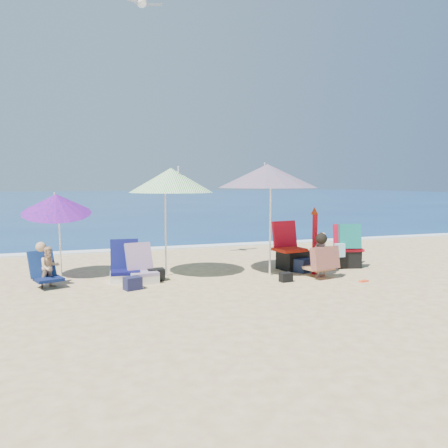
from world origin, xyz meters
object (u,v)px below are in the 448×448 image
object	(u,v)px
camp_chair_left	(292,255)
person_center	(322,256)
umbrella_blue	(57,204)
seagull	(142,3)
chair_rainbow	(142,272)
umbrella_turquoise	(267,176)
person_left	(48,267)
chair_navy	(125,270)
camp_chair_right	(347,251)
umbrella_striped	(171,180)
furled_umbrella	(315,237)

from	to	relation	value
camp_chair_left	person_center	xyz separation A→B (m)	(0.18, -1.02, 0.13)
person_center	umbrella_blue	bearing A→B (deg)	161.90
umbrella_blue	seagull	bearing A→B (deg)	15.57
seagull	chair_rainbow	bearing A→B (deg)	-102.51
camp_chair_left	seagull	size ratio (longest dim) A/B	1.21
umbrella_turquoise	person_center	world-z (taller)	umbrella_turquoise
umbrella_turquoise	chair_rainbow	bearing A→B (deg)	176.70
person_left	chair_rainbow	bearing A→B (deg)	-3.62
chair_navy	chair_rainbow	size ratio (longest dim) A/B	1.07
umbrella_turquoise	chair_rainbow	xyz separation A→B (m)	(-2.67, 0.15, -1.93)
camp_chair_right	person_left	xyz separation A→B (m)	(-6.58, 0.09, 0.02)
umbrella_turquoise	camp_chair_right	world-z (taller)	umbrella_turquoise
chair_rainbow	seagull	xyz separation A→B (m)	(0.32, 1.44, 5.74)
seagull	umbrella_striped	bearing A→B (deg)	-73.21
umbrella_turquoise	person_left	bearing A→B (deg)	176.58
umbrella_turquoise	umbrella_blue	size ratio (longest dim) A/B	1.40
chair_navy	camp_chair_left	distance (m)	3.77
umbrella_turquoise	person_left	size ratio (longest dim) A/B	3.04
umbrella_turquoise	umbrella_striped	xyz separation A→B (m)	(-2.00, 0.42, -0.09)
camp_chair_right	seagull	bearing A→B (deg)	162.54
camp_chair_left	person_center	distance (m)	1.04
furled_umbrella	person_left	distance (m)	5.48
umbrella_blue	person_left	world-z (taller)	umbrella_blue
camp_chair_right	chair_navy	bearing A→B (deg)	177.95
chair_navy	camp_chair_right	world-z (taller)	camp_chair_right
camp_chair_right	camp_chair_left	bearing A→B (deg)	172.10
chair_navy	person_left	size ratio (longest dim) A/B	0.93
furled_umbrella	camp_chair_right	distance (m)	1.30
furled_umbrella	person_left	size ratio (longest dim) A/B	1.68
furled_umbrella	chair_rainbow	bearing A→B (deg)	173.32
person_center	chair_rainbow	bearing A→B (deg)	167.54
chair_rainbow	camp_chair_right	bearing A→B (deg)	0.29
furled_umbrella	camp_chair_left	size ratio (longest dim) A/B	1.34
furled_umbrella	chair_navy	distance (m)	4.08
seagull	camp_chair_left	bearing A→B (deg)	-21.33
camp_chair_left	person_center	bearing A→B (deg)	-79.79
umbrella_striped	camp_chair_right	distance (m)	4.47
furled_umbrella	camp_chair_left	world-z (taller)	furled_umbrella
person_center	umbrella_striped	bearing A→B (deg)	160.22
chair_rainbow	chair_navy	bearing A→B (deg)	146.23
umbrella_turquoise	chair_navy	world-z (taller)	umbrella_turquoise
chair_navy	camp_chair_right	distance (m)	5.13
person_center	chair_navy	bearing A→B (deg)	165.64
camp_chair_right	umbrella_striped	bearing A→B (deg)	176.70
umbrella_turquoise	chair_navy	distance (m)	3.56
chair_rainbow	person_center	world-z (taller)	person_center
umbrella_turquoise	camp_chair_right	size ratio (longest dim) A/B	2.55
chair_navy	camp_chair_left	xyz separation A→B (m)	(3.77, 0.01, 0.11)
umbrella_blue	seagull	distance (m)	4.81
umbrella_turquoise	umbrella_blue	bearing A→B (deg)	166.04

